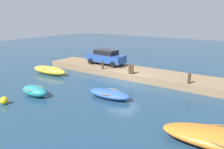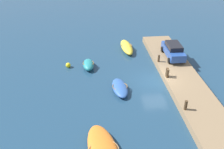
{
  "view_description": "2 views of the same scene",
  "coord_description": "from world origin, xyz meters",
  "px_view_note": "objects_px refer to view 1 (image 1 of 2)",
  "views": [
    {
      "loc": [
        -10.26,
        16.45,
        5.93
      ],
      "look_at": [
        -0.15,
        2.03,
        1.23
      ],
      "focal_mm": 35.81,
      "sensor_mm": 36.0,
      "label": 1
    },
    {
      "loc": [
        -22.01,
        6.76,
        13.93
      ],
      "look_at": [
        0.53,
        4.46,
        0.81
      ],
      "focal_mm": 42.03,
      "sensor_mm": 36.0,
      "label": 2
    }
  ],
  "objects_px": {
    "rowboat_blue": "(110,94)",
    "mooring_post_east": "(103,65)",
    "dinghy_teal": "(35,91)",
    "parked_car": "(106,57)",
    "mooring_post_mid_west": "(132,69)",
    "marker_buoy": "(4,100)",
    "rowboat_yellow": "(49,70)",
    "mooring_post_mid_east": "(130,69)",
    "mooring_post_west": "(189,78)"
  },
  "relations": [
    {
      "from": "mooring_post_west",
      "to": "parked_car",
      "type": "distance_m",
      "value": 9.78
    },
    {
      "from": "marker_buoy",
      "to": "dinghy_teal",
      "type": "bearing_deg",
      "value": -98.78
    },
    {
      "from": "dinghy_teal",
      "to": "mooring_post_mid_east",
      "type": "distance_m",
      "value": 8.6
    },
    {
      "from": "mooring_post_west",
      "to": "rowboat_blue",
      "type": "bearing_deg",
      "value": 48.57
    },
    {
      "from": "parked_car",
      "to": "marker_buoy",
      "type": "xyz_separation_m",
      "value": [
        -0.09,
        11.86,
        -1.22
      ]
    },
    {
      "from": "rowboat_yellow",
      "to": "parked_car",
      "type": "relative_size",
      "value": 1.03
    },
    {
      "from": "dinghy_teal",
      "to": "mooring_post_west",
      "type": "relative_size",
      "value": 2.96
    },
    {
      "from": "rowboat_yellow",
      "to": "mooring_post_west",
      "type": "xyz_separation_m",
      "value": [
        -13.39,
        -2.84,
        0.65
      ]
    },
    {
      "from": "mooring_post_mid_west",
      "to": "parked_car",
      "type": "distance_m",
      "value": 4.8
    },
    {
      "from": "rowboat_yellow",
      "to": "marker_buoy",
      "type": "distance_m",
      "value": 8.13
    },
    {
      "from": "dinghy_teal",
      "to": "parked_car",
      "type": "relative_size",
      "value": 0.58
    },
    {
      "from": "marker_buoy",
      "to": "mooring_post_west",
      "type": "bearing_deg",
      "value": -133.62
    },
    {
      "from": "mooring_post_mid_west",
      "to": "mooring_post_east",
      "type": "xyz_separation_m",
      "value": [
        3.43,
        0.0,
        -0.04
      ]
    },
    {
      "from": "rowboat_blue",
      "to": "marker_buoy",
      "type": "xyz_separation_m",
      "value": [
        5.22,
        5.12,
        -0.05
      ]
    },
    {
      "from": "mooring_post_west",
      "to": "mooring_post_east",
      "type": "distance_m",
      "value": 8.63
    },
    {
      "from": "dinghy_teal",
      "to": "rowboat_blue",
      "type": "bearing_deg",
      "value": -150.32
    },
    {
      "from": "mooring_post_mid_east",
      "to": "mooring_post_east",
      "type": "distance_m",
      "value": 3.17
    },
    {
      "from": "mooring_post_west",
      "to": "mooring_post_mid_west",
      "type": "bearing_deg",
      "value": 0.0
    },
    {
      "from": "mooring_post_west",
      "to": "parked_car",
      "type": "relative_size",
      "value": 0.2
    },
    {
      "from": "mooring_post_west",
      "to": "rowboat_yellow",
      "type": "bearing_deg",
      "value": 11.96
    },
    {
      "from": "rowboat_yellow",
      "to": "parked_car",
      "type": "bearing_deg",
      "value": -131.94
    },
    {
      "from": "rowboat_blue",
      "to": "mooring_post_mid_east",
      "type": "relative_size",
      "value": 3.77
    },
    {
      "from": "mooring_post_west",
      "to": "mooring_post_mid_west",
      "type": "relative_size",
      "value": 0.96
    },
    {
      "from": "mooring_post_mid_west",
      "to": "marker_buoy",
      "type": "bearing_deg",
      "value": 66.64
    },
    {
      "from": "rowboat_blue",
      "to": "mooring_post_west",
      "type": "bearing_deg",
      "value": -135.32
    },
    {
      "from": "rowboat_blue",
      "to": "rowboat_yellow",
      "type": "relative_size",
      "value": 0.78
    },
    {
      "from": "mooring_post_mid_east",
      "to": "marker_buoy",
      "type": "xyz_separation_m",
      "value": [
        4.05,
        9.97,
        -0.83
      ]
    },
    {
      "from": "dinghy_teal",
      "to": "rowboat_blue",
      "type": "xyz_separation_m",
      "value": [
        -4.87,
        -2.88,
        -0.08
      ]
    },
    {
      "from": "dinghy_teal",
      "to": "rowboat_yellow",
      "type": "bearing_deg",
      "value": -50.07
    },
    {
      "from": "rowboat_blue",
      "to": "mooring_post_east",
      "type": "height_order",
      "value": "mooring_post_east"
    },
    {
      "from": "parked_car",
      "to": "marker_buoy",
      "type": "distance_m",
      "value": 11.93
    },
    {
      "from": "rowboat_blue",
      "to": "mooring_post_mid_west",
      "type": "xyz_separation_m",
      "value": [
        0.91,
        -4.86,
        0.76
      ]
    },
    {
      "from": "mooring_post_west",
      "to": "mooring_post_mid_east",
      "type": "relative_size",
      "value": 0.92
    },
    {
      "from": "rowboat_yellow",
      "to": "mooring_post_mid_east",
      "type": "distance_m",
      "value": 8.45
    },
    {
      "from": "mooring_post_mid_west",
      "to": "mooring_post_mid_east",
      "type": "relative_size",
      "value": 0.95
    },
    {
      "from": "rowboat_blue",
      "to": "rowboat_yellow",
      "type": "bearing_deg",
      "value": -16.43
    },
    {
      "from": "rowboat_blue",
      "to": "mooring_post_east",
      "type": "xyz_separation_m",
      "value": [
        4.34,
        -4.86,
        0.72
      ]
    },
    {
      "from": "rowboat_blue",
      "to": "mooring_post_mid_west",
      "type": "distance_m",
      "value": 5.0
    },
    {
      "from": "mooring_post_west",
      "to": "mooring_post_mid_east",
      "type": "xyz_separation_m",
      "value": [
        5.45,
        0.0,
        0.04
      ]
    },
    {
      "from": "mooring_post_mid_east",
      "to": "parked_car",
      "type": "xyz_separation_m",
      "value": [
        4.14,
        -1.89,
        0.39
      ]
    },
    {
      "from": "mooring_post_mid_west",
      "to": "marker_buoy",
      "type": "xyz_separation_m",
      "value": [
        4.31,
        9.97,
        -0.81
      ]
    },
    {
      "from": "rowboat_blue",
      "to": "marker_buoy",
      "type": "bearing_deg",
      "value": 40.54
    },
    {
      "from": "rowboat_blue",
      "to": "parked_car",
      "type": "xyz_separation_m",
      "value": [
        5.3,
        -6.75,
        1.17
      ]
    },
    {
      "from": "mooring_post_east",
      "to": "parked_car",
      "type": "distance_m",
      "value": 2.17
    },
    {
      "from": "rowboat_yellow",
      "to": "mooring_post_east",
      "type": "xyz_separation_m",
      "value": [
        -4.76,
        -2.84,
        0.63
      ]
    },
    {
      "from": "mooring_post_mid_west",
      "to": "mooring_post_mid_east",
      "type": "bearing_deg",
      "value": 0.0
    },
    {
      "from": "mooring_post_mid_west",
      "to": "parked_car",
      "type": "height_order",
      "value": "parked_car"
    },
    {
      "from": "rowboat_blue",
      "to": "mooring_post_mid_west",
      "type": "bearing_deg",
      "value": -83.29
    },
    {
      "from": "mooring_post_east",
      "to": "parked_car",
      "type": "height_order",
      "value": "parked_car"
    },
    {
      "from": "rowboat_blue",
      "to": "dinghy_teal",
      "type": "bearing_deg",
      "value": 26.66
    }
  ]
}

